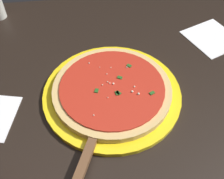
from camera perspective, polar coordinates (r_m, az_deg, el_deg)
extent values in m
cube|color=black|center=(1.29, 14.96, 2.04)|extent=(0.06, 0.06, 0.74)
cube|color=black|center=(1.24, -15.79, -0.75)|extent=(0.06, 0.06, 0.74)
cube|color=black|center=(0.67, 3.97, -3.02)|extent=(0.94, 0.82, 0.03)
cylinder|color=yellow|center=(0.67, 0.00, -0.79)|extent=(0.33, 0.33, 0.01)
cylinder|color=#DBB26B|center=(0.66, 0.00, -0.02)|extent=(0.28, 0.28, 0.02)
cylinder|color=red|center=(0.65, 0.00, 0.56)|extent=(0.25, 0.25, 0.00)
sphere|color=#EFEACC|center=(0.70, -4.75, 5.45)|extent=(0.00, 0.00, 0.00)
sphere|color=#EFEACC|center=(0.69, -2.55, 4.63)|extent=(0.00, 0.00, 0.00)
sphere|color=#EFEACC|center=(0.65, -2.02, 0.97)|extent=(0.00, 0.00, 0.00)
sphere|color=#EFEACC|center=(0.67, -1.09, 3.22)|extent=(0.00, 0.00, 0.00)
sphere|color=#EFEACC|center=(0.69, -0.24, 4.54)|extent=(0.00, 0.00, 0.00)
sphere|color=#EFEACC|center=(0.66, -0.91, 1.58)|extent=(0.00, 0.00, 0.00)
sphere|color=#EFEACC|center=(0.63, 5.50, -0.88)|extent=(0.01, 0.01, 0.01)
sphere|color=#EFEACC|center=(0.64, 4.30, -0.58)|extent=(0.01, 0.01, 0.01)
sphere|color=#EFEACC|center=(0.62, -0.89, -1.66)|extent=(0.00, 0.00, 0.00)
sphere|color=#EFEACC|center=(0.65, 4.64, 0.61)|extent=(0.00, 0.00, 0.00)
sphere|color=#EFEACC|center=(0.69, 3.41, 4.66)|extent=(0.00, 0.00, 0.00)
sphere|color=#EFEACC|center=(0.60, -3.78, -5.31)|extent=(0.00, 0.00, 0.00)
sphere|color=#EFEACC|center=(0.65, -0.48, 1.31)|extent=(0.00, 0.00, 0.00)
sphere|color=#EFEACC|center=(0.65, 0.27, 1.21)|extent=(0.00, 0.00, 0.00)
cube|color=#23561E|center=(0.63, 1.35, -0.76)|extent=(0.01, 0.01, 0.00)
cube|color=#23561E|center=(0.64, 8.26, -0.72)|extent=(0.01, 0.01, 0.00)
cube|color=#23561E|center=(0.64, -3.21, -0.23)|extent=(0.01, 0.01, 0.00)
cube|color=#23561E|center=(0.70, 3.54, 4.95)|extent=(0.01, 0.01, 0.00)
cube|color=#23561E|center=(0.67, 1.61, 2.50)|extent=(0.01, 0.01, 0.00)
cube|color=#23561E|center=(0.64, 1.05, -0.56)|extent=(0.01, 0.01, 0.00)
cube|color=silver|center=(0.61, -2.41, -6.67)|extent=(0.11, 0.10, 0.00)
cube|color=brown|center=(0.55, -6.01, -15.38)|extent=(0.13, 0.07, 0.01)
cube|color=white|center=(0.88, 19.98, 10.00)|extent=(0.18, 0.18, 0.00)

